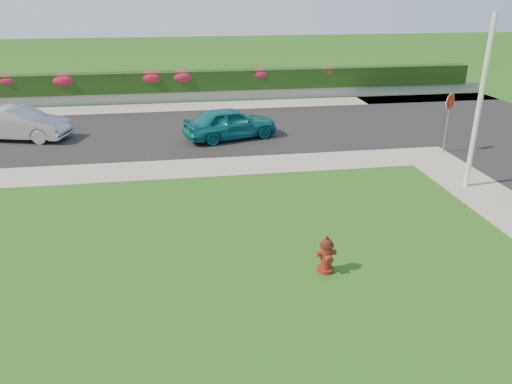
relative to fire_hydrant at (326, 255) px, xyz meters
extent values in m
plane|color=black|center=(-0.69, -1.46, -0.43)|extent=(120.00, 120.00, 0.00)
cube|color=black|center=(-5.69, 12.54, -0.41)|extent=(26.00, 8.00, 0.04)
cube|color=gray|center=(-6.69, 7.54, -0.41)|extent=(24.00, 2.00, 0.04)
cube|color=gray|center=(6.31, 7.54, -0.41)|extent=(2.00, 2.00, 0.04)
cube|color=gray|center=(-1.69, 17.54, -0.41)|extent=(34.00, 2.00, 0.04)
cube|color=gray|center=(-1.69, 19.04, -0.13)|extent=(34.00, 0.40, 0.60)
cube|color=black|center=(-1.69, 19.14, 0.72)|extent=(32.00, 0.90, 1.10)
cylinder|color=#58170D|center=(0.00, 0.01, -0.38)|extent=(0.39, 0.39, 0.09)
cylinder|color=#58170D|center=(0.00, 0.01, -0.04)|extent=(0.26, 0.26, 0.59)
cylinder|color=black|center=(0.00, 0.01, 0.25)|extent=(0.32, 0.32, 0.06)
sphere|color=black|center=(0.00, 0.01, 0.29)|extent=(0.26, 0.26, 0.26)
cylinder|color=black|center=(0.00, 0.01, 0.44)|extent=(0.08, 0.08, 0.08)
cylinder|color=#58170D|center=(-0.17, -0.01, 0.05)|extent=(0.13, 0.14, 0.13)
cylinder|color=#58170D|center=(0.17, 0.02, 0.05)|extent=(0.13, 0.14, 0.13)
cylinder|color=#58170D|center=(0.02, -0.16, -0.02)|extent=(0.18, 0.15, 0.17)
imported|color=#0D6469|center=(-1.00, 11.08, 0.29)|extent=(4.26, 2.64, 1.35)
imported|color=#A2A5AA|center=(-9.89, 12.36, 0.30)|extent=(4.41, 2.51, 1.38)
cylinder|color=silver|center=(6.06, 4.36, 2.30)|extent=(0.16, 0.16, 5.45)
cylinder|color=slate|center=(7.11, 7.84, 0.62)|extent=(0.06, 0.06, 2.11)
cylinder|color=#AA120B|center=(7.11, 7.84, 1.63)|extent=(0.53, 0.35, 0.61)
cylinder|color=white|center=(7.11, 7.84, 1.63)|extent=(0.56, 0.36, 0.65)
ellipsoid|color=#A51C42|center=(-12.06, 19.04, 1.01)|extent=(1.30, 0.83, 0.65)
ellipsoid|color=#A51C42|center=(-9.19, 19.04, 0.97)|extent=(1.54, 0.99, 0.77)
ellipsoid|color=#A51C42|center=(-4.50, 19.04, 0.98)|extent=(1.48, 0.95, 0.74)
ellipsoid|color=#A51C42|center=(-2.79, 19.04, 0.98)|extent=(1.49, 0.96, 0.74)
ellipsoid|color=#A51C42|center=(1.61, 19.04, 1.01)|extent=(1.30, 0.84, 0.65)
ellipsoid|color=#A51C42|center=(5.64, 19.04, 1.05)|extent=(1.13, 0.73, 0.57)
camera|label=1|loc=(-3.16, -9.64, 5.73)|focal=35.00mm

